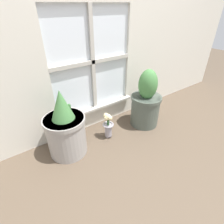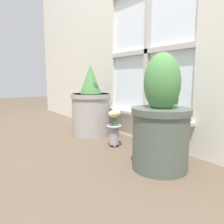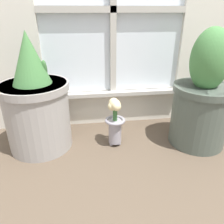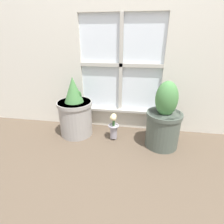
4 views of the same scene
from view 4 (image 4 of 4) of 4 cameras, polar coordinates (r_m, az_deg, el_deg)
ground_plane at (r=1.63m, az=0.19°, el=-13.60°), size 10.00×10.00×0.00m
wall_with_window at (r=1.88m, az=3.41°, el=32.29°), size 4.40×0.10×2.50m
potted_plant_left at (r=1.87m, az=-11.91°, el=-0.06°), size 0.36×0.36×0.63m
potted_plant_right at (r=1.69m, az=16.53°, el=-2.79°), size 0.33×0.33×0.64m
flower_vase at (r=1.77m, az=0.51°, el=-4.39°), size 0.11×0.11×0.28m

